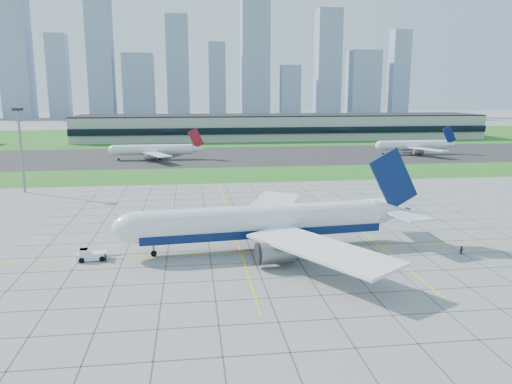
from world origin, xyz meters
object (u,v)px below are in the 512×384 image
Objects in this scene: light_mast at (20,140)px; crew_far at (462,250)px; distant_jet_1 at (155,150)px; pushback_tug at (91,255)px; airliner at (264,223)px; distant_jet_2 at (414,145)px; crew_near at (106,258)px.

crew_far is at bearing -36.03° from light_mast.
pushback_tug is at bearing -90.94° from distant_jet_1.
distant_jet_2 is at bearing 50.43° from airliner.
pushback_tug is 69.39m from crew_far.
airliner is 169.13m from distant_jet_2.
light_mast is at bearing 129.57° from airliner.
distant_jet_1 is (2.29, 139.01, 3.52)m from pushback_tug.
pushback_tug is 3.18m from crew_near.
distant_jet_1 reaches higher than crew_near.
crew_far is 159.73m from distant_jet_1.
crew_far is (66.28, -4.61, 0.03)m from crew_near.
crew_far is at bearing -65.26° from distant_jet_1.
light_mast is 0.41× the size of airliner.
airliner reaches higher than crew_far.
light_mast is at bearing 154.38° from crew_far.
crew_far is (101.34, -73.70, -15.33)m from light_mast.
airliner is 37.86m from crew_far.
airliner reaches higher than distant_jet_1.
airliner is 139.67m from distant_jet_1.
distant_jet_1 reaches higher than crew_far.
light_mast is 0.60× the size of distant_jet_1.
airliner is at bearing -124.26° from distant_jet_2.
distant_jet_2 is (125.46, 3.44, -0.00)m from distant_jet_1.
crew_far is at bearing -10.29° from pushback_tug.
crew_near is 140.47m from distant_jet_1.
light_mast is 80.10m from distant_jet_1.
pushback_tug is (32.21, -67.69, -15.21)m from light_mast.
light_mast is at bearing 64.04° from crew_near.
pushback_tug is at bearing 179.36° from airliner.
pushback_tug is 0.19× the size of distant_jet_1.
crew_near is at bearing -177.52° from airliner.
pushback_tug is 4.79× the size of crew_near.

